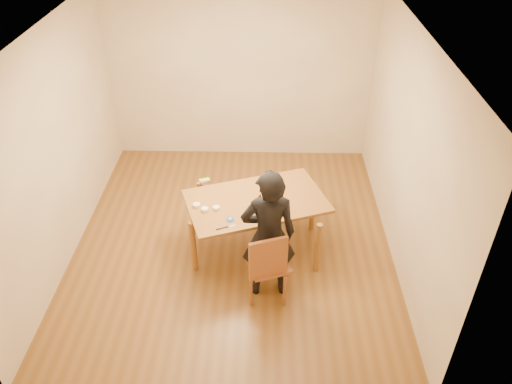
{
  "coord_description": "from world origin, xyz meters",
  "views": [
    {
      "loc": [
        0.41,
        -4.93,
        4.25
      ],
      "look_at": [
        0.3,
        -0.18,
        0.9
      ],
      "focal_mm": 35.0,
      "sensor_mm": 36.0,
      "label": 1
    }
  ],
  "objects_px": {
    "dining_chair": "(268,264)",
    "cake_plate": "(270,200)",
    "cake": "(270,197)",
    "person": "(269,236)",
    "dining_table": "(256,201)"
  },
  "relations": [
    {
      "from": "dining_table",
      "to": "cake_plate",
      "type": "relative_size",
      "value": 5.43
    },
    {
      "from": "dining_chair",
      "to": "person",
      "type": "height_order",
      "value": "person"
    },
    {
      "from": "cake",
      "to": "person",
      "type": "bearing_deg",
      "value": -91.26
    },
    {
      "from": "dining_table",
      "to": "cake_plate",
      "type": "bearing_deg",
      "value": -22.74
    },
    {
      "from": "dining_chair",
      "to": "cake",
      "type": "height_order",
      "value": "cake"
    },
    {
      "from": "cake_plate",
      "to": "cake",
      "type": "relative_size",
      "value": 1.43
    },
    {
      "from": "dining_table",
      "to": "cake",
      "type": "distance_m",
      "value": 0.18
    },
    {
      "from": "dining_chair",
      "to": "person",
      "type": "bearing_deg",
      "value": 71.1
    },
    {
      "from": "cake_plate",
      "to": "person",
      "type": "xyz_separation_m",
      "value": [
        -0.02,
        -0.72,
        0.05
      ]
    },
    {
      "from": "dining_chair",
      "to": "cake_plate",
      "type": "xyz_separation_m",
      "value": [
        0.02,
        0.77,
        0.31
      ]
    },
    {
      "from": "dining_table",
      "to": "cake",
      "type": "xyz_separation_m",
      "value": [
        0.17,
        -0.01,
        0.08
      ]
    },
    {
      "from": "dining_table",
      "to": "cake",
      "type": "relative_size",
      "value": 7.76
    },
    {
      "from": "dining_table",
      "to": "dining_chair",
      "type": "distance_m",
      "value": 0.84
    },
    {
      "from": "cake",
      "to": "person",
      "type": "distance_m",
      "value": 0.72
    },
    {
      "from": "cake",
      "to": "person",
      "type": "xyz_separation_m",
      "value": [
        -0.02,
        -0.72,
        0.01
      ]
    }
  ]
}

